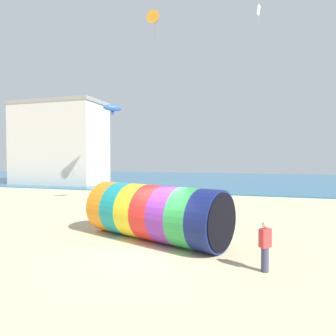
{
  "coord_description": "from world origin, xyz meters",
  "views": [
    {
      "loc": [
        3.99,
        -10.66,
        3.63
      ],
      "look_at": [
        -0.31,
        3.71,
        3.11
      ],
      "focal_mm": 32.0,
      "sensor_mm": 36.0,
      "label": 1
    }
  ],
  "objects_px": {
    "kite_orange_delta": "(155,19)",
    "kite_white_diamond": "(259,10)",
    "giant_inflatable_tube": "(155,213)",
    "kite_handler": "(265,246)",
    "kite_blue_parafoil": "(113,108)"
  },
  "relations": [
    {
      "from": "giant_inflatable_tube",
      "to": "kite_white_diamond",
      "type": "xyz_separation_m",
      "value": [
        4.25,
        12.83,
        14.12
      ]
    },
    {
      "from": "giant_inflatable_tube",
      "to": "kite_blue_parafoil",
      "type": "relative_size",
      "value": 4.66
    },
    {
      "from": "kite_blue_parafoil",
      "to": "giant_inflatable_tube",
      "type": "bearing_deg",
      "value": -53.25
    },
    {
      "from": "kite_blue_parafoil",
      "to": "kite_orange_delta",
      "type": "height_order",
      "value": "kite_orange_delta"
    },
    {
      "from": "giant_inflatable_tube",
      "to": "kite_handler",
      "type": "bearing_deg",
      "value": -28.75
    },
    {
      "from": "giant_inflatable_tube",
      "to": "kite_blue_parafoil",
      "type": "bearing_deg",
      "value": 126.75
    },
    {
      "from": "giant_inflatable_tube",
      "to": "kite_orange_delta",
      "type": "distance_m",
      "value": 20.18
    },
    {
      "from": "kite_blue_parafoil",
      "to": "kite_white_diamond",
      "type": "relative_size",
      "value": 1.18
    },
    {
      "from": "kite_handler",
      "to": "kite_white_diamond",
      "type": "distance_m",
      "value": 21.1
    },
    {
      "from": "giant_inflatable_tube",
      "to": "kite_handler",
      "type": "distance_m",
      "value": 5.19
    },
    {
      "from": "kite_orange_delta",
      "to": "kite_white_diamond",
      "type": "height_order",
      "value": "kite_orange_delta"
    },
    {
      "from": "kite_orange_delta",
      "to": "kite_white_diamond",
      "type": "relative_size",
      "value": 1.7
    },
    {
      "from": "kite_handler",
      "to": "kite_white_diamond",
      "type": "height_order",
      "value": "kite_white_diamond"
    },
    {
      "from": "giant_inflatable_tube",
      "to": "kite_handler",
      "type": "relative_size",
      "value": 4.3
    },
    {
      "from": "kite_white_diamond",
      "to": "giant_inflatable_tube",
      "type": "bearing_deg",
      "value": -108.33
    }
  ]
}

